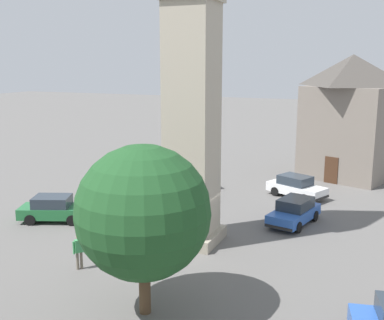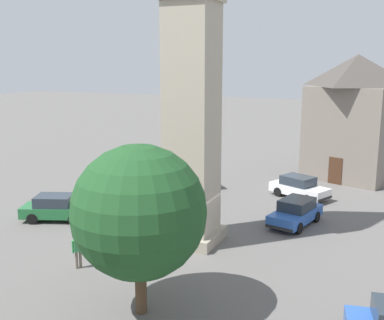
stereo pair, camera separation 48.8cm
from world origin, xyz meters
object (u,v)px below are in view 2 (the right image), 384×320
(car_black_far, at_px, (191,180))
(building_terrace_right, at_px, (354,116))
(car_red_corner, at_px, (296,212))
(pedestrian, at_px, (78,247))
(tree, at_px, (139,212))
(car_silver_kerb, at_px, (299,187))
(car_white_side, at_px, (56,208))

(car_black_far, relative_size, building_terrace_right, 0.42)
(car_red_corner, height_order, building_terrace_right, building_terrace_right)
(car_red_corner, height_order, car_black_far, same)
(pedestrian, height_order, tree, tree)
(car_red_corner, xyz_separation_m, car_black_far, (-4.53, -8.76, 0.00))
(car_silver_kerb, xyz_separation_m, car_black_far, (1.15, -7.80, 0.00))
(car_black_far, bearing_deg, building_terrace_right, 129.87)
(building_terrace_right, bearing_deg, car_silver_kerb, -19.34)
(car_red_corner, height_order, pedestrian, pedestrian)
(car_black_far, relative_size, tree, 0.64)
(car_black_far, xyz_separation_m, building_terrace_right, (-8.74, 10.46, 4.29))
(pedestrian, bearing_deg, car_black_far, -176.51)
(tree, bearing_deg, car_black_far, -161.83)
(car_red_corner, height_order, tree, tree)
(tree, height_order, building_terrace_right, building_terrace_right)
(car_white_side, xyz_separation_m, tree, (7.19, 10.02, 3.21))
(car_black_far, distance_m, tree, 17.94)
(tree, bearing_deg, building_terrace_right, 169.00)
(car_red_corner, distance_m, building_terrace_right, 14.05)
(car_silver_kerb, bearing_deg, car_red_corner, 9.61)
(car_silver_kerb, height_order, pedestrian, pedestrian)
(car_black_far, height_order, pedestrian, pedestrian)
(car_silver_kerb, distance_m, tree, 18.35)
(pedestrian, bearing_deg, car_silver_kerb, 156.24)
(tree, relative_size, building_terrace_right, 0.65)
(pedestrian, bearing_deg, car_white_side, -132.58)
(building_terrace_right, bearing_deg, car_red_corner, -7.30)
(car_red_corner, distance_m, pedestrian, 12.74)
(car_red_corner, bearing_deg, car_silver_kerb, -170.39)
(car_silver_kerb, relative_size, tree, 0.69)
(car_white_side, relative_size, car_black_far, 1.08)
(car_black_far, xyz_separation_m, pedestrian, (14.55, 0.89, 0.25))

